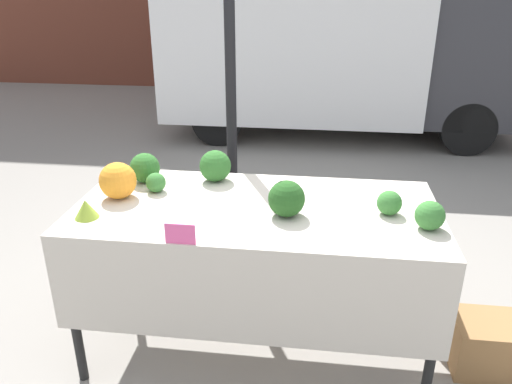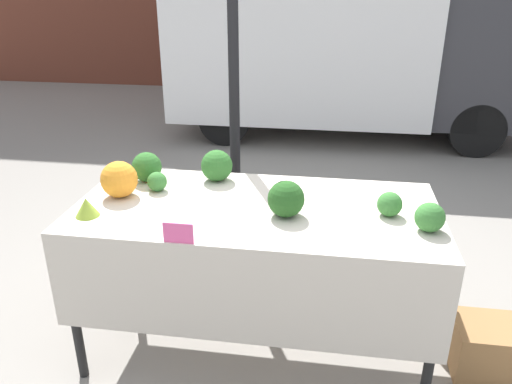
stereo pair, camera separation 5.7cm
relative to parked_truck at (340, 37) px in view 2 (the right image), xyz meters
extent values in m
plane|color=gray|center=(-0.43, -4.74, -1.28)|extent=(40.00, 40.00, 0.00)
cylinder|color=black|center=(-0.71, -3.89, -0.05)|extent=(0.07, 0.07, 2.46)
cube|color=white|center=(-0.52, 0.00, 0.08)|extent=(3.29, 2.26, 2.14)
cube|color=#333338|center=(1.82, 0.00, -0.22)|extent=(1.39, 2.08, 1.54)
cylinder|color=black|center=(1.69, -0.93, -0.95)|extent=(0.65, 0.22, 0.65)
cylinder|color=black|center=(1.69, 0.93, -0.95)|extent=(0.65, 0.22, 0.65)
cylinder|color=black|center=(-1.42, -0.93, -0.95)|extent=(0.65, 0.22, 0.65)
cylinder|color=black|center=(-1.42, 0.93, -0.95)|extent=(0.65, 0.22, 0.65)
cube|color=beige|center=(-0.43, -4.74, -0.39)|extent=(1.91, 0.92, 0.03)
cube|color=beige|center=(-0.43, -5.19, -0.65)|extent=(1.91, 0.01, 0.50)
cylinder|color=black|center=(-1.33, -5.14, -0.84)|extent=(0.05, 0.05, 0.88)
cylinder|color=black|center=(0.46, -5.14, -0.84)|extent=(0.05, 0.05, 0.88)
cylinder|color=black|center=(-1.33, -4.34, -0.84)|extent=(0.05, 0.05, 0.88)
cylinder|color=black|center=(0.46, -4.34, -0.84)|extent=(0.05, 0.05, 0.88)
sphere|color=orange|center=(-1.19, -4.72, -0.27)|extent=(0.20, 0.20, 0.20)
cone|color=#93B238|center=(-1.26, -4.98, -0.33)|extent=(0.12, 0.12, 0.10)
sphere|color=#2D6628|center=(-1.12, -4.48, -0.29)|extent=(0.18, 0.18, 0.18)
sphere|color=#23511E|center=(-0.27, -4.83, -0.28)|extent=(0.19, 0.19, 0.19)
sphere|color=#2D6628|center=(-0.72, -4.41, -0.28)|extent=(0.19, 0.19, 0.19)
sphere|color=#387533|center=(-1.01, -4.62, -0.32)|extent=(0.11, 0.11, 0.11)
sphere|color=#387533|center=(0.42, -4.89, -0.30)|extent=(0.14, 0.14, 0.14)
sphere|color=#387533|center=(0.25, -4.75, -0.31)|extent=(0.13, 0.13, 0.13)
cube|color=#F45B9E|center=(-0.72, -5.18, -0.33)|extent=(0.14, 0.01, 0.10)
cube|color=#9E7042|center=(0.85, -4.76, -1.13)|extent=(0.37, 0.32, 0.30)
camera|label=1|loc=(-0.13, -7.11, 0.73)|focal=35.00mm
camera|label=2|loc=(-0.07, -7.10, 0.73)|focal=35.00mm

